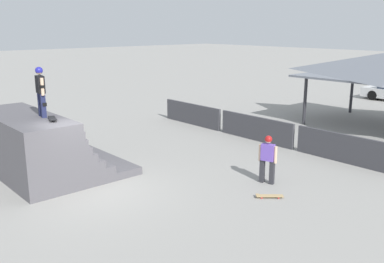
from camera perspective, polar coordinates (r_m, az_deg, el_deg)
ground_plane at (r=13.41m, az=-12.83°, el=-7.64°), size 160.00×160.00×0.00m
quarter_pipe_ramp at (r=15.21m, az=-19.94°, el=-2.06°), size 4.86×3.80×2.05m
skater_on_deck at (r=14.20m, az=-19.55°, el=5.45°), size 0.68×0.27×1.57m
skateboard_on_deck at (r=13.67m, az=-18.11°, el=1.66°), size 0.78×0.42×0.09m
bystander_walking at (r=13.58m, az=10.06°, el=-3.16°), size 0.61×0.32×1.55m
skateboard_on_ground at (r=12.72m, az=10.18°, el=-8.44°), size 0.68×0.72×0.09m
barrier_fence at (r=18.73m, az=8.50°, el=0.40°), size 12.25×0.12×1.05m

